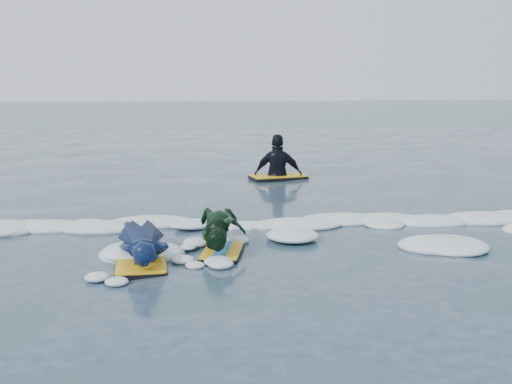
{
  "coord_description": "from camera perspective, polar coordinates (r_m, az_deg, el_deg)",
  "views": [
    {
      "loc": [
        -0.68,
        -8.01,
        2.22
      ],
      "look_at": [
        0.13,
        1.6,
        0.52
      ],
      "focal_mm": 45.0,
      "sensor_mm": 36.0,
      "label": 1
    }
  ],
  "objects": [
    {
      "name": "prone_woman_unit",
      "position": [
        8.02,
        -10.05,
        -4.61
      ],
      "size": [
        0.82,
        1.72,
        0.43
      ],
      "rotation": [
        0.0,
        0.0,
        1.65
      ],
      "color": "black",
      "rests_on": "ground"
    },
    {
      "name": "foam_band",
      "position": [
        9.34,
        -0.53,
        -3.77
      ],
      "size": [
        12.0,
        3.1,
        0.3
      ],
      "primitive_type": null,
      "color": "white",
      "rests_on": "ground"
    },
    {
      "name": "prone_child_unit",
      "position": [
        8.37,
        -3.07,
        -3.51
      ],
      "size": [
        0.75,
        1.38,
        0.52
      ],
      "rotation": [
        0.0,
        0.0,
        1.4
      ],
      "color": "black",
      "rests_on": "ground"
    },
    {
      "name": "ground",
      "position": [
        8.34,
        0.01,
        -5.45
      ],
      "size": [
        120.0,
        120.0,
        0.0
      ],
      "primitive_type": "plane",
      "color": "#1B3641",
      "rests_on": "ground"
    },
    {
      "name": "waiting_rider_unit",
      "position": [
        14.45,
        1.98,
        1.46
      ],
      "size": [
        1.37,
        0.96,
        1.86
      ],
      "rotation": [
        0.0,
        0.0,
        0.24
      ],
      "color": "black",
      "rests_on": "ground"
    }
  ]
}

